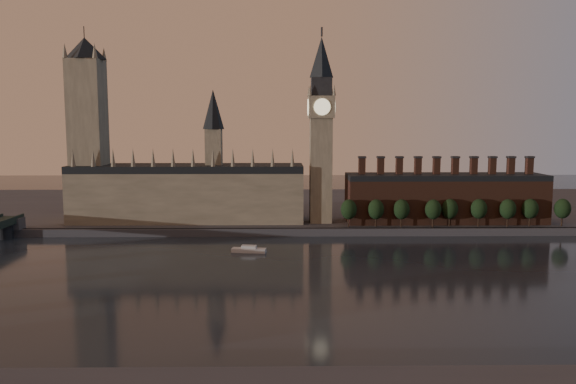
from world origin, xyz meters
name	(u,v)px	position (x,y,z in m)	size (l,w,h in m)	color
ground	(315,284)	(0.00, 0.00, 0.00)	(900.00, 900.00, 0.00)	black
north_bank	(299,208)	(0.00, 178.04, 2.00)	(900.00, 182.00, 4.00)	#404045
palace_of_westminster	(189,190)	(-64.41, 114.91, 21.63)	(130.00, 30.30, 74.00)	gray
victoria_tower	(88,124)	(-120.00, 115.00, 59.09)	(24.00, 24.00, 108.00)	gray
big_ben	(321,128)	(10.00, 110.00, 56.83)	(15.00, 15.00, 107.00)	gray
chimney_block	(445,197)	(80.00, 110.00, 17.82)	(110.00, 25.00, 37.00)	#4D2B1D
embankment_tree_0	(349,209)	(23.99, 94.15, 13.47)	(8.60, 8.60, 14.88)	black
embankment_tree_1	(376,209)	(38.61, 94.34, 13.47)	(8.60, 8.60, 14.88)	black
embankment_tree_2	(401,209)	(52.27, 94.17, 13.47)	(8.60, 8.60, 14.88)	black
embankment_tree_3	(433,209)	(69.13, 93.55, 13.47)	(8.60, 8.60, 14.88)	black
embankment_tree_4	(450,209)	(78.63, 95.45, 13.47)	(8.60, 8.60, 14.88)	black
embankment_tree_5	(479,209)	(94.26, 95.22, 13.47)	(8.60, 8.60, 14.88)	black
embankment_tree_6	(508,209)	(109.66, 94.50, 13.47)	(8.60, 8.60, 14.88)	black
embankment_tree_7	(530,209)	(122.05, 95.27, 13.47)	(8.60, 8.60, 14.88)	black
embankment_tree_8	(562,209)	(139.70, 95.46, 13.47)	(8.60, 8.60, 14.88)	black
river_boat	(249,250)	(-27.13, 52.22, 1.21)	(16.28, 6.67, 3.16)	#BDBDBD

